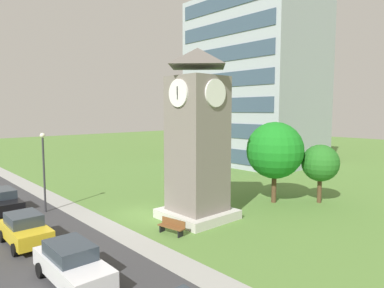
{
  "coord_description": "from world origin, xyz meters",
  "views": [
    {
      "loc": [
        19.98,
        -13.44,
        7.34
      ],
      "look_at": [
        1.64,
        3.12,
        4.91
      ],
      "focal_mm": 32.07,
      "sensor_mm": 36.0,
      "label": 1
    }
  ],
  "objects": [
    {
      "name": "office_building",
      "position": [
        -10.0,
        25.53,
        11.2
      ],
      "size": [
        16.38,
        12.77,
        22.4
      ],
      "color": "#9EA8B2",
      "rests_on": "ground"
    },
    {
      "name": "street_asphalt",
      "position": [
        0.0,
        -7.69,
        0.0
      ],
      "size": [
        120.0,
        7.2,
        0.01
      ],
      "primitive_type": "cube",
      "color": "#38383A",
      "rests_on": "ground"
    },
    {
      "name": "tree_near_tower",
      "position": [
        4.43,
        9.43,
        4.19
      ],
      "size": [
        4.49,
        4.49,
        6.44
      ],
      "color": "#513823",
      "rests_on": "ground"
    },
    {
      "name": "clock_tower",
      "position": [
        3.29,
        2.12,
        5.13
      ],
      "size": [
        4.31,
        4.31,
        11.41
      ],
      "color": "slate",
      "rests_on": "ground"
    },
    {
      "name": "tree_by_building",
      "position": [
        6.9,
        12.07,
        3.17
      ],
      "size": [
        2.92,
        2.92,
        4.66
      ],
      "color": "#513823",
      "rests_on": "ground"
    },
    {
      "name": "ground_plane",
      "position": [
        0.0,
        0.0,
        0.0
      ],
      "size": [
        160.0,
        160.0,
        0.0
      ],
      "primitive_type": "plane",
      "color": "#567F38"
    },
    {
      "name": "parked_car_black",
      "position": [
        -7.06,
        -7.47,
        0.86
      ],
      "size": [
        4.7,
        2.07,
        1.69
      ],
      "color": "black",
      "rests_on": "ground"
    },
    {
      "name": "kerb_strip",
      "position": [
        0.0,
        -3.29,
        0.0
      ],
      "size": [
        120.0,
        1.6,
        0.01
      ],
      "primitive_type": "cube",
      "color": "#9E9E99",
      "rests_on": "ground"
    },
    {
      "name": "parked_car_yellow",
      "position": [
        0.31,
        -8.03,
        0.86
      ],
      "size": [
        4.08,
        1.99,
        1.69
      ],
      "color": "gold",
      "rests_on": "ground"
    },
    {
      "name": "park_bench",
      "position": [
        4.5,
        -1.07,
        0.46
      ],
      "size": [
        1.86,
        0.79,
        0.88
      ],
      "color": "brown",
      "rests_on": "ground"
    },
    {
      "name": "parked_car_white",
      "position": [
        6.17,
        -7.85,
        0.86
      ],
      "size": [
        4.72,
        1.98,
        1.69
      ],
      "color": "silver",
      "rests_on": "ground"
    },
    {
      "name": "street_lamp",
      "position": [
        -5.16,
        -5.06,
        3.57
      ],
      "size": [
        0.36,
        0.36,
        5.74
      ],
      "color": "#333338",
      "rests_on": "ground"
    }
  ]
}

